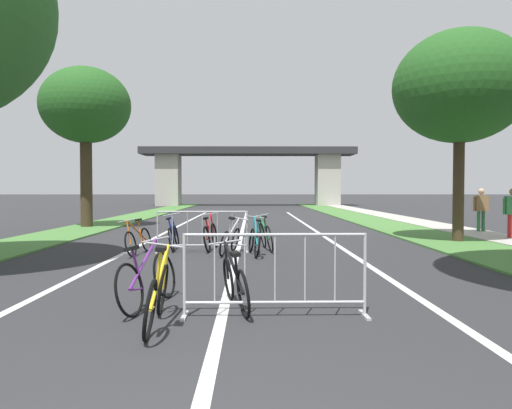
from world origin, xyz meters
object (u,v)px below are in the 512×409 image
crowd_barrier_nearest (275,275)px  bicycle_orange_0 (138,240)px  tree_right_oak_mid (460,87)px  bicycle_green_4 (266,236)px  crowd_barrier_second (202,232)px  bicycle_yellow_7 (157,295)px  bicycle_black_2 (235,283)px  bicycle_teal_1 (255,241)px  bicycle_red_3 (211,236)px  bicycle_purple_8 (148,279)px  bicycle_blue_5 (173,236)px  tree_left_cypress_far (86,107)px  bicycle_silver_6 (230,240)px  pedestrian_in_red_jacket (481,206)px

crowd_barrier_nearest → bicycle_orange_0: crowd_barrier_nearest is taller
tree_right_oak_mid → crowd_barrier_nearest: bearing=-125.2°
bicycle_green_4 → crowd_barrier_second: bearing=-176.3°
bicycle_yellow_7 → crowd_barrier_second: bearing=87.9°
bicycle_orange_0 → crowd_barrier_second: bearing=-158.0°
tree_right_oak_mid → bicycle_green_4: bearing=-162.5°
bicycle_black_2 → bicycle_green_4: size_ratio=0.94×
tree_right_oak_mid → bicycle_teal_1: size_ratio=3.89×
crowd_barrier_second → bicycle_orange_0: bearing=-166.0°
bicycle_red_3 → crowd_barrier_second: bearing=-103.5°
tree_right_oak_mid → bicycle_purple_8: (-7.59, -7.86, -4.24)m
bicycle_black_2 → bicycle_purple_8: 1.19m
bicycle_blue_5 → bicycle_orange_0: bearing=-130.7°
tree_left_cypress_far → bicycle_orange_0: (4.09, -8.25, -4.65)m
crowd_barrier_nearest → bicycle_purple_8: crowd_barrier_nearest is taller
crowd_barrier_second → bicycle_silver_6: bearing=-27.3°
bicycle_teal_1 → pedestrian_in_red_jacket: bearing=27.2°
bicycle_green_4 → bicycle_blue_5: (-2.43, 0.15, -0.03)m
crowd_barrier_nearest → crowd_barrier_second: (-1.54, 6.18, 0.00)m
crowd_barrier_nearest → bicycle_black_2: bearing=142.3°
bicycle_teal_1 → bicycle_blue_5: 2.39m
crowd_barrier_second → bicycle_silver_6: (0.72, -0.37, -0.16)m
bicycle_teal_1 → tree_right_oak_mid: bearing=16.6°
crowd_barrier_second → bicycle_yellow_7: crowd_barrier_second is taller
tree_left_cypress_far → crowd_barrier_nearest: tree_left_cypress_far is taller
crowd_barrier_second → bicycle_orange_0: 1.58m
crowd_barrier_second → bicycle_green_4: 1.66m
bicycle_silver_6 → crowd_barrier_second: bearing=166.1°
tree_right_oak_mid → bicycle_black_2: (-6.41, -7.97, -4.27)m
tree_right_oak_mid → bicycle_purple_8: size_ratio=3.60×
bicycle_teal_1 → crowd_barrier_nearest: bearing=-95.3°
tree_right_oak_mid → crowd_barrier_second: tree_right_oak_mid is taller
tree_left_cypress_far → bicycle_teal_1: bearing=-50.6°
bicycle_orange_0 → bicycle_yellow_7: bicycle_yellow_7 is taller
bicycle_orange_0 → bicycle_teal_1: 2.85m
bicycle_teal_1 → bicycle_black_2: bicycle_teal_1 is taller
bicycle_blue_5 → crowd_barrier_nearest: bearing=-72.3°
tree_right_oak_mid → bicycle_orange_0: bearing=-164.0°
crowd_barrier_nearest → crowd_barrier_second: bearing=104.0°
bicycle_purple_8 → tree_right_oak_mid: bearing=59.2°
bicycle_green_4 → bicycle_yellow_7: size_ratio=0.99×
bicycle_silver_6 → bicycle_teal_1: bearing=-4.9°
tree_right_oak_mid → bicycle_red_3: 8.59m
bicycle_yellow_7 → bicycle_blue_5: bearing=94.3°
bicycle_silver_6 → pedestrian_in_red_jacket: bearing=45.5°
tree_right_oak_mid → pedestrian_in_red_jacket: tree_right_oak_mid is taller
bicycle_red_3 → pedestrian_in_red_jacket: (9.37, 4.66, 0.62)m
bicycle_silver_6 → bicycle_black_2: bearing=-73.4°
bicycle_green_4 → bicycle_purple_8: size_ratio=0.97×
crowd_barrier_second → bicycle_red_3: 0.53m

